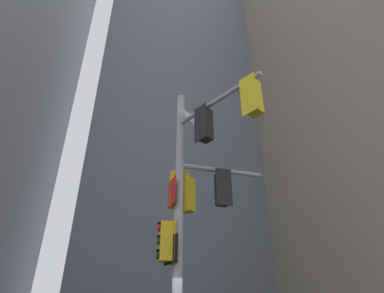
# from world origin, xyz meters

# --- Properties ---
(building_mid_block) EXTENTS (15.82, 15.82, 42.86)m
(building_mid_block) POSITION_xyz_m (1.98, 21.71, 21.43)
(building_mid_block) COLOR slate
(building_mid_block) RESTS_ON ground
(signal_pole_assembly) EXTENTS (3.15, 3.23, 8.17)m
(signal_pole_assembly) POSITION_xyz_m (0.38, -0.29, 4.80)
(signal_pole_assembly) COLOR #9EA0A3
(signal_pole_assembly) RESTS_ON ground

